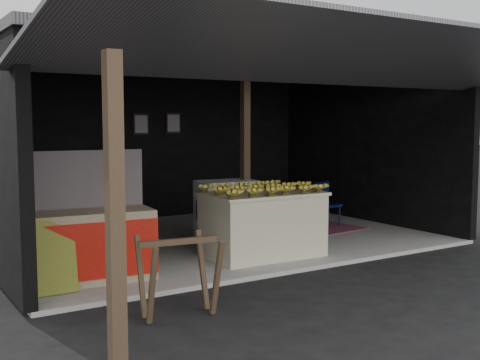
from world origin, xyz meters
TOP-DOWN VIEW (x-y plane):
  - ground at (0.00, 0.00)m, footprint 80.00×80.00m
  - concrete_slab at (0.00, 2.50)m, footprint 7.00×5.00m
  - shophouse at (0.00, 2.82)m, footprint 7.40×7.29m
  - banana_table at (-0.06, 0.87)m, footprint 1.70×1.08m
  - banana_pile at (-0.06, 0.87)m, footprint 1.57×0.97m
  - white_crate at (-0.04, 1.90)m, footprint 0.96×0.70m
  - neighbor_stall at (-2.60, 0.90)m, footprint 1.58×0.84m
  - green_signboard at (-3.14, 0.56)m, footprint 0.56×0.19m
  - sawhorse at (-2.22, -0.77)m, footprint 0.82×0.80m
  - water_barrel at (0.81, 1.24)m, footprint 0.32×0.32m
  - plastic_chair at (2.31, 2.31)m, footprint 0.43×0.43m
  - magenta_rug at (2.02, 2.08)m, footprint 1.61×1.17m
  - picture_frames at (-0.17, 4.89)m, footprint 1.62×0.04m

SIDE VIEW (x-z plane):
  - ground at x=0.00m, z-range 0.00..0.00m
  - concrete_slab at x=0.00m, z-range 0.00..0.06m
  - magenta_rug at x=2.02m, z-range 0.06..0.07m
  - water_barrel at x=0.81m, z-range 0.06..0.54m
  - green_signboard at x=-3.14m, z-range 0.06..0.90m
  - sawhorse at x=-2.22m, z-range 0.11..0.92m
  - banana_table at x=-0.06m, z-range 0.06..0.98m
  - plastic_chair at x=2.31m, z-range 0.13..0.93m
  - neighbor_stall at x=-2.60m, z-range -0.25..1.32m
  - white_crate at x=-0.04m, z-range 0.06..1.06m
  - banana_pile at x=-0.06m, z-range 0.98..1.16m
  - picture_frames at x=-0.17m, z-range 1.70..2.16m
  - shophouse at x=0.00m, z-range 0.59..3.61m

